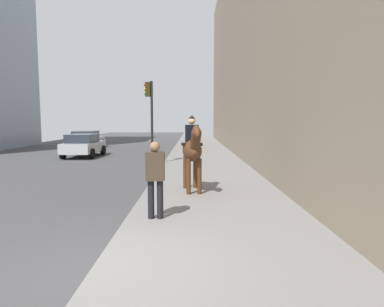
% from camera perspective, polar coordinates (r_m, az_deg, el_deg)
% --- Properties ---
extents(sidewalk_slab, '(120.00, 4.19, 0.12)m').
position_cam_1_polar(sidewalk_slab, '(5.32, 7.15, -18.93)').
color(sidewalk_slab, slate).
rests_on(sidewalk_slab, ground).
extents(mounted_horse_near, '(2.15, 0.75, 2.31)m').
position_cam_1_polar(mounted_horse_near, '(10.04, 0.06, 0.74)').
color(mounted_horse_near, '#4C2B16').
rests_on(mounted_horse_near, sidewalk_slab).
extents(pedestrian_greeting, '(0.27, 0.40, 1.70)m').
position_cam_1_polar(pedestrian_greeting, '(7.32, -6.29, -3.61)').
color(pedestrian_greeting, black).
rests_on(pedestrian_greeting, sidewalk_slab).
extents(car_near_lane, '(4.52, 1.98, 1.44)m').
position_cam_1_polar(car_near_lane, '(28.49, -17.54, 2.33)').
color(car_near_lane, '#B7BABF').
rests_on(car_near_lane, ground).
extents(car_far_lane, '(3.91, 1.98, 1.44)m').
position_cam_1_polar(car_far_lane, '(21.92, -18.04, 1.40)').
color(car_far_lane, '#B7BABF').
rests_on(car_far_lane, ground).
extents(traffic_light_near_curb, '(0.20, 0.44, 4.19)m').
position_cam_1_polar(traffic_light_near_curb, '(16.61, -7.17, 7.39)').
color(traffic_light_near_curb, black).
rests_on(traffic_light_near_curb, ground).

